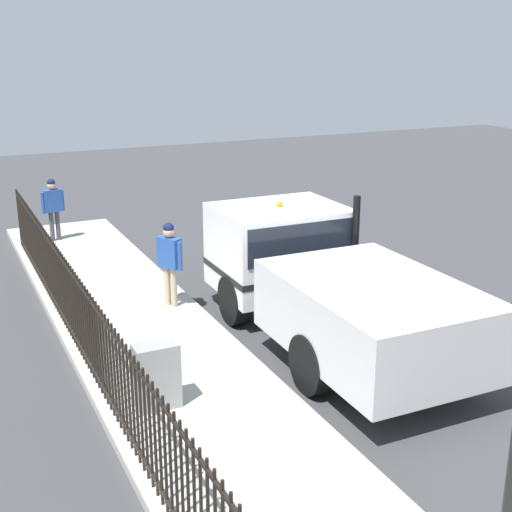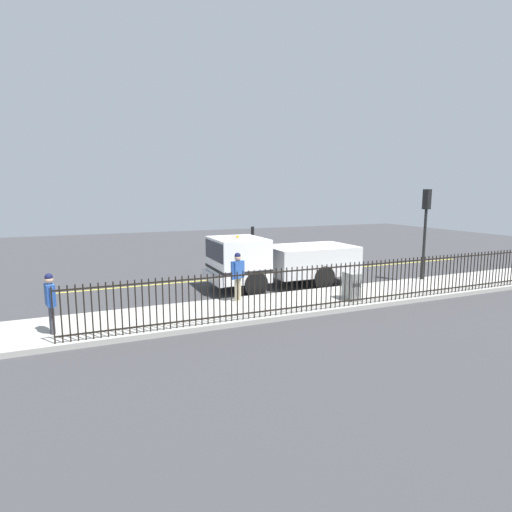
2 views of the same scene
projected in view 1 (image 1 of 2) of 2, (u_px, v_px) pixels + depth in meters
name	position (u px, v px, depth m)	size (l,w,h in m)	color
ground_plane	(390.00, 390.00, 10.92)	(53.28, 53.28, 0.00)	#38383A
sidewalk_slab	(217.00, 428.00, 9.69)	(2.81, 24.22, 0.16)	#A3A099
lane_marking	(505.00, 360.00, 11.90)	(0.12, 21.79, 0.01)	yellow
work_truck	(318.00, 276.00, 12.46)	(2.54, 6.35, 2.48)	white
worker_standing	(170.00, 255.00, 13.64)	(0.42, 0.57, 1.71)	#264C99
pedestrian_distant	(53.00, 203.00, 18.17)	(0.61, 0.30, 1.66)	#264C99
iron_fence	(127.00, 394.00, 8.94)	(0.04, 20.62, 1.48)	black
utility_cabinet	(157.00, 376.00, 9.99)	(0.63, 0.38, 0.98)	gray
traffic_cone	(355.00, 286.00, 14.58)	(0.43, 0.43, 0.61)	orange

